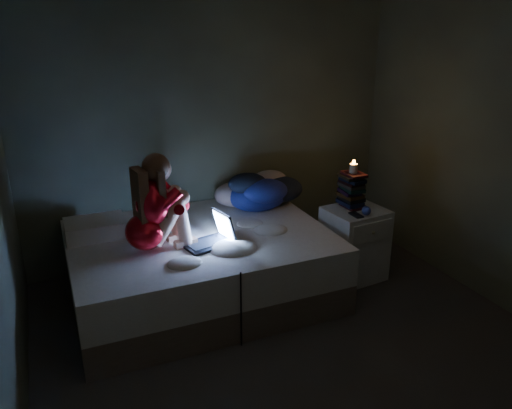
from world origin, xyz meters
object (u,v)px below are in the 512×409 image
woman (143,205)px  laptop (207,230)px  bed (201,265)px  phone (354,215)px  nightstand (354,244)px  candle (354,167)px

woman → laptop: size_ratio=2.01×
bed → phone: phone is taller
nightstand → phone: size_ratio=4.72×
bed → phone: size_ratio=14.86×
bed → woman: (-0.47, -0.15, 0.66)m
bed → woman: woman is taller
bed → laptop: (-0.01, -0.23, 0.42)m
bed → candle: bearing=-5.9°
laptop → nightstand: laptop is taller
bed → woman: bearing=-162.0°
woman → phone: bearing=-14.4°
bed → woman: 0.83m
laptop → phone: (1.29, -0.10, -0.04)m
candle → laptop: bearing=-176.1°
nightstand → phone: phone is taller
woman → laptop: 0.53m
bed → laptop: laptop is taller
woman → candle: 1.84m
candle → bed: bearing=174.1°
woman → candle: woman is taller
woman → nightstand: (1.84, -0.07, -0.62)m
candle → woman: bearing=-179.7°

